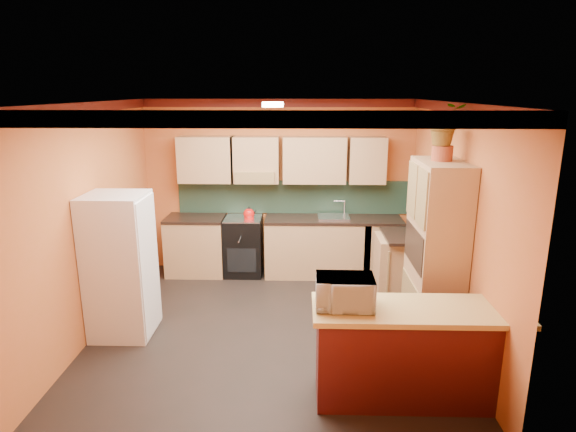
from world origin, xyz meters
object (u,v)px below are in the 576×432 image
Objects in this scene: base_cabinets_back at (283,247)px; pantry at (435,255)px; stove at (244,246)px; fridge at (120,266)px; microwave at (345,292)px; breakfast_bar at (414,356)px.

base_cabinets_back is 1.74× the size of pantry.
base_cabinets_back is 2.78m from pantry.
stove is 0.54× the size of fridge.
pantry reaches higher than fridge.
fridge reaches higher than microwave.
pantry is 1.55m from microwave.
base_cabinets_back is 4.01× the size of stove.
stove is at bearing 139.30° from pantry.
breakfast_bar is (1.33, -3.15, 0.00)m from base_cabinets_back.
microwave is (-0.66, 0.00, 0.63)m from breakfast_bar.
breakfast_bar is (1.96, -3.15, -0.02)m from stove.
microwave is at bearing -67.69° from stove.
fridge is at bearing -121.54° from stove.
pantry is at bearing 68.18° from breakfast_bar.
stove is at bearing 113.16° from microwave.
pantry is at bearing -1.57° from fridge.
base_cabinets_back is at bearing 102.83° from microwave.
microwave is (2.50, -1.19, 0.22)m from fridge.
breakfast_bar is at bearing -67.09° from base_cabinets_back.
base_cabinets_back is 2.15× the size of fridge.
stove reaches higher than base_cabinets_back.
fridge is at bearing -133.00° from base_cabinets_back.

